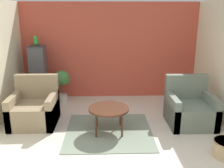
# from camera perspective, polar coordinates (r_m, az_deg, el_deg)

# --- Properties ---
(wall_back_accent) EXTENTS (4.57, 0.06, 2.43)m
(wall_back_accent) POSITION_cam_1_polar(r_m,az_deg,el_deg) (6.47, -0.51, 7.57)
(wall_back_accent) COLOR #C64C38
(wall_back_accent) RESTS_ON ground_plane
(area_rug) EXTENTS (1.60, 1.57, 0.01)m
(area_rug) POSITION_cam_1_polar(r_m,az_deg,el_deg) (4.80, -0.73, -10.73)
(area_rug) COLOR gray
(area_rug) RESTS_ON ground_plane
(coffee_table) EXTENTS (0.75, 0.75, 0.48)m
(coffee_table) POSITION_cam_1_polar(r_m,az_deg,el_deg) (4.62, -0.75, -5.93)
(coffee_table) COLOR #472819
(coffee_table) RESTS_ON ground_plane
(armchair_left) EXTENTS (0.87, 0.86, 0.94)m
(armchair_left) POSITION_cam_1_polar(r_m,az_deg,el_deg) (5.26, -17.26, -5.55)
(armchair_left) COLOR #8E7A5B
(armchair_left) RESTS_ON ground_plane
(armchair_right) EXTENTS (0.87, 0.86, 0.94)m
(armchair_right) POSITION_cam_1_polar(r_m,az_deg,el_deg) (5.25, 17.36, -5.62)
(armchair_right) COLOR slate
(armchair_right) RESTS_ON ground_plane
(birdcage) EXTENTS (0.55, 0.55, 1.40)m
(birdcage) POSITION_cam_1_polar(r_m,az_deg,el_deg) (6.39, -16.36, 1.61)
(birdcage) COLOR #353539
(birdcage) RESTS_ON ground_plane
(parrot) EXTENTS (0.11, 0.20, 0.24)m
(parrot) POSITION_cam_1_polar(r_m,az_deg,el_deg) (6.24, -16.99, 9.35)
(parrot) COLOR green
(parrot) RESTS_ON birdcage
(potted_plant) EXTENTS (0.40, 0.37, 0.80)m
(potted_plant) POSITION_cam_1_polar(r_m,az_deg,el_deg) (6.30, -11.38, 0.73)
(potted_plant) COLOR beige
(potted_plant) RESTS_ON ground_plane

